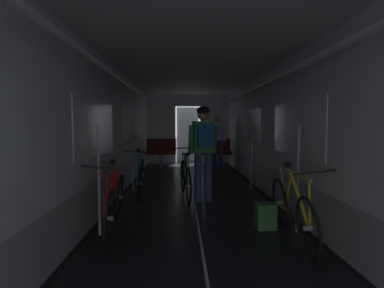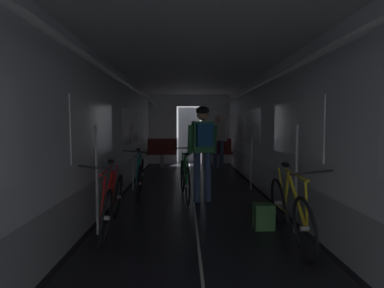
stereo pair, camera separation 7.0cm
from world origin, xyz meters
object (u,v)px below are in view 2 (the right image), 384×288
Objects in this scene: person_cyclist_aisle at (203,143)px; person_standing_near_bench at (218,138)px; bicycle_teal at (140,176)px; backpack_on_floor at (264,216)px; bicycle_green_in_aisle at (185,178)px; bench_seat_far_right at (217,150)px; bicycle_red at (112,202)px; bench_seat_far_left at (162,150)px; bicycle_yellow at (290,210)px.

person_cyclist_aisle reaches higher than person_standing_near_bench.
bicycle_teal is 2.79m from backpack_on_floor.
bicycle_teal is 0.98× the size of person_cyclist_aisle.
person_standing_near_bench is (1.06, 3.75, 0.59)m from bicycle_green_in_aisle.
bench_seat_far_right is at bearing 75.65° from bicycle_green_in_aisle.
bicycle_red is 1.01× the size of person_standing_near_bench.
bench_seat_far_right is (1.80, 0.00, 0.00)m from bench_seat_far_left.
person_standing_near_bench is at bearing 74.24° from bicycle_green_in_aisle.
bicycle_yellow is 2.18m from person_cyclist_aisle.
bench_seat_far_left is 2.89× the size of backpack_on_floor.
bicycle_teal and bicycle_yellow have the same top height.
bicycle_red is 1.96m from bicycle_green_in_aisle.
person_standing_near_bench is (0.74, 4.01, -0.10)m from person_cyclist_aisle.
bicycle_yellow is 2.46m from bicycle_green_in_aisle.
bicycle_yellow is (2.15, -2.40, -0.00)m from bicycle_teal.
bench_seat_far_left is at bearing 107.22° from backpack_on_floor.
bicycle_green_in_aisle is 3.94m from person_standing_near_bench.
bench_seat_far_right is at bearing 0.00° from bench_seat_far_left.
person_standing_near_bench reaches higher than bicycle_yellow.
bicycle_yellow is 1.00× the size of bicycle_green_in_aisle.
bicycle_red is at bearing -179.52° from backpack_on_floor.
bicycle_teal is at bearing -116.92° from bench_seat_far_right.
bicycle_teal is 0.94m from bicycle_green_in_aisle.
bicycle_red is at bearing -131.56° from person_cyclist_aisle.
backpack_on_floor is at bearing 115.52° from bicycle_yellow.
person_cyclist_aisle is at bearing -100.39° from person_standing_near_bench.
bench_seat_far_left is at bearing 87.77° from bicycle_teal.
person_cyclist_aisle is (-0.94, 1.85, 0.69)m from bicycle_yellow.
bicycle_yellow is 0.51m from backpack_on_floor.
bicycle_red is at bearing -109.04° from bench_seat_far_right.
bench_seat_far_left is 5.84m from bicycle_red.
person_cyclist_aisle is 4.08m from person_standing_near_bench.
backpack_on_floor is (1.80, -5.82, -0.40)m from bench_seat_far_left.
bench_seat_far_left is 0.57× the size of person_cyclist_aisle.
bench_seat_far_right is 2.89× the size of backpack_on_floor.
bicycle_red is 4.98× the size of backpack_on_floor.
bicycle_red is at bearing -110.28° from person_standing_near_bench.
bicycle_red reaches higher than bicycle_green_in_aisle.
person_cyclist_aisle reaches higher than bench_seat_far_left.
bicycle_green_in_aisle is at bearing 140.53° from person_cyclist_aisle.
bench_seat_far_left is 0.58× the size of bicycle_teal.
person_cyclist_aisle is (1.07, -4.39, 0.50)m from bench_seat_far_left.
person_standing_near_bench is at bearing -11.79° from bench_seat_far_left.
bicycle_yellow is 5.90m from person_standing_near_bench.
bench_seat_far_right is 0.58× the size of bicycle_red.
bicycle_teal is at bearing 134.61° from backpack_on_floor.
backpack_on_floor is at bearing -89.97° from bench_seat_far_right.
bicycle_teal is 1.00× the size of bicycle_green_in_aisle.
bicycle_red reaches higher than backpack_on_floor.
bench_seat_far_left is 1.89m from person_standing_near_bench.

